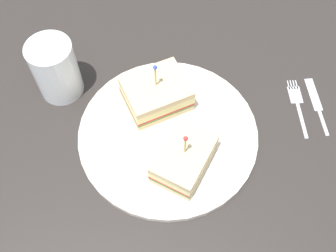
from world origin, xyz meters
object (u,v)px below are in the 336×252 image
Objects in this scene: sandwich_half_front at (181,159)px; knife at (316,103)px; fork at (297,101)px; plate at (168,134)px; drink_glass at (57,72)px; sandwich_half_back at (156,93)px.

sandwich_half_front is 1.05× the size of knife.
knife is (27.27, 2.29, -3.12)cm from sandwich_half_front.
knife is at bearing -26.85° from fork.
plate is 2.54× the size of knife.
plate is at bearing -49.76° from drink_glass.
drink_glass is at bearing 130.24° from plate.
sandwich_half_back is at bearing 85.17° from plate.
drink_glass reaches higher than sandwich_half_front.
sandwich_half_front is 1.16× the size of sandwich_half_back.
knife is at bearing -21.99° from sandwich_half_back.
sandwich_half_back is 0.90× the size of knife.
sandwich_half_front is 12.93cm from sandwich_half_back.
sandwich_half_back is at bearing 158.68° from fork.
drink_glass is 42.32cm from fork.
knife is at bearing -26.77° from drink_glass.
knife is (40.62, -20.49, -4.61)cm from drink_glass.
plate is at bearing -94.83° from sandwich_half_back.
sandwich_half_front is at bearing -170.99° from fork.
sandwich_half_front is (-0.49, -6.42, 2.77)cm from plate.
drink_glass is 0.92× the size of knife.
plate is at bearing 85.63° from sandwich_half_front.
plate is 2.75× the size of drink_glass.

